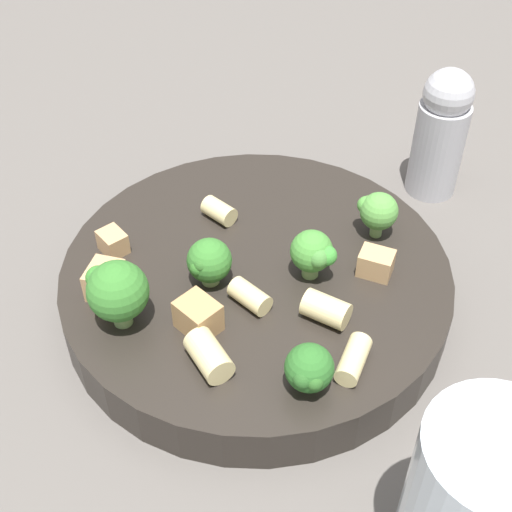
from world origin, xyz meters
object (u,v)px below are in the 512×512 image
object	(u,v)px
broccoli_floret_3	(208,261)
broccoli_floret_2	(309,370)
chicken_chunk_1	(376,263)
broccoli_floret_4	(116,291)
broccoli_floret_1	(313,253)
rigatoni_0	(353,359)
rigatoni_1	(209,356)
chicken_chunk_3	(105,280)
pepper_shaker	(441,133)
rigatoni_3	(326,309)
broccoli_floret_0	(378,210)
pasta_bowl	(256,282)
rigatoni_2	(250,296)
rigatoni_4	(219,211)
chicken_chunk_0	(113,242)
chicken_chunk_2	(198,316)

from	to	relation	value
broccoli_floret_3	broccoli_floret_2	bearing A→B (deg)	-103.47
broccoli_floret_3	chicken_chunk_1	distance (m)	0.10
broccoli_floret_4	broccoli_floret_1	bearing A→B (deg)	-29.85
broccoli_floret_1	rigatoni_0	xyz separation A→B (m)	(-0.04, -0.06, -0.01)
rigatoni_1	broccoli_floret_3	bearing A→B (deg)	44.42
chicken_chunk_3	pepper_shaker	xyz separation A→B (m)	(0.26, -0.07, 0.01)
broccoli_floret_2	rigatoni_3	bearing A→B (deg)	27.30
broccoli_floret_0	rigatoni_1	distance (m)	0.15
rigatoni_3	pasta_bowl	bearing A→B (deg)	85.00
pepper_shaker	rigatoni_2	bearing A→B (deg)	179.37
broccoli_floret_2	rigatoni_4	bearing A→B (deg)	62.19
chicken_chunk_0	chicken_chunk_1	world-z (taller)	chicken_chunk_1
broccoli_floret_2	chicken_chunk_2	size ratio (longest dim) A/B	1.29
pepper_shaker	broccoli_floret_2	bearing A→B (deg)	-164.98
rigatoni_2	broccoli_floret_4	bearing A→B (deg)	142.12
broccoli_floret_1	broccoli_floret_2	world-z (taller)	broccoli_floret_1
chicken_chunk_1	chicken_chunk_3	size ratio (longest dim) A/B	0.91
broccoli_floret_1	broccoli_floret_3	size ratio (longest dim) A/B	1.05
chicken_chunk_2	pepper_shaker	xyz separation A→B (m)	(0.24, -0.01, 0.01)
pasta_bowl	chicken_chunk_1	distance (m)	0.08
rigatoni_2	rigatoni_3	size ratio (longest dim) A/B	0.95
broccoli_floret_1	chicken_chunk_3	bearing A→B (deg)	137.98
pasta_bowl	rigatoni_2	bearing A→B (deg)	-144.86
broccoli_floret_3	rigatoni_2	bearing A→B (deg)	-85.72
rigatoni_3	broccoli_floret_2	bearing A→B (deg)	-152.70
broccoli_floret_0	rigatoni_1	xyz separation A→B (m)	(-0.15, 0.00, -0.01)
rigatoni_3	chicken_chunk_2	xyz separation A→B (m)	(-0.05, 0.05, 0.00)
broccoli_floret_3	chicken_chunk_0	distance (m)	0.07
broccoli_floret_2	broccoli_floret_4	bearing A→B (deg)	107.33
chicken_chunk_1	chicken_chunk_2	world-z (taller)	chicken_chunk_2
broccoli_floret_4	rigatoni_2	world-z (taller)	broccoli_floret_4
pasta_bowl	chicken_chunk_1	xyz separation A→B (m)	(0.05, -0.06, 0.02)
broccoli_floret_2	rigatoni_0	xyz separation A→B (m)	(0.03, -0.01, -0.01)
broccoli_floret_0	broccoli_floret_3	size ratio (longest dim) A/B	1.02
chicken_chunk_0	broccoli_floret_2	bearing A→B (deg)	-90.66
pepper_shaker	rigatoni_4	bearing A→B (deg)	156.38
broccoli_floret_0	chicken_chunk_1	world-z (taller)	broccoli_floret_0
rigatoni_2	chicken_chunk_1	size ratio (longest dim) A/B	1.24
broccoli_floret_0	rigatoni_2	bearing A→B (deg)	169.85
chicken_chunk_0	pepper_shaker	world-z (taller)	pepper_shaker
broccoli_floret_3	rigatoni_1	size ratio (longest dim) A/B	1.09
broccoli_floret_2	rigatoni_1	xyz separation A→B (m)	(-0.02, 0.05, -0.01)
broccoli_floret_2	chicken_chunk_3	world-z (taller)	broccoli_floret_2
rigatoni_0	rigatoni_2	world-z (taller)	same
broccoli_floret_0	broccoli_floret_4	xyz separation A→B (m)	(-0.16, 0.06, 0.01)
rigatoni_0	broccoli_floret_2	bearing A→B (deg)	161.92
pasta_bowl	pepper_shaker	size ratio (longest dim) A/B	2.42
pasta_bowl	broccoli_floret_2	distance (m)	0.10
rigatoni_4	chicken_chunk_3	bearing A→B (deg)	178.08
broccoli_floret_3	chicken_chunk_1	world-z (taller)	broccoli_floret_3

